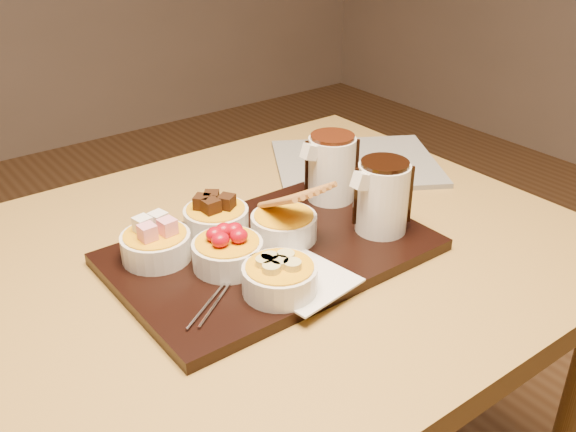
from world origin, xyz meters
TOP-DOWN VIEW (x-y plane):
  - dining_table at (0.00, 0.00)m, footprint 1.20×0.80m
  - serving_board at (0.10, -0.03)m, footprint 0.46×0.30m
  - napkin at (0.08, -0.13)m, footprint 0.14×0.14m
  - bowl_marshmallows at (-0.05, 0.04)m, footprint 0.10×0.10m
  - bowl_cake at (0.06, 0.06)m, footprint 0.10×0.10m
  - bowl_strawberries at (0.02, -0.04)m, footprint 0.10×0.10m
  - bowl_biscotti at (0.13, -0.02)m, footprint 0.10×0.10m
  - bowl_bananas at (0.04, -0.13)m, footprint 0.10×0.10m
  - pitcher_dark_chocolate at (0.27, -0.09)m, footprint 0.08×0.08m
  - pitcher_milk_chocolate at (0.28, 0.04)m, footprint 0.08×0.08m
  - fondue_skewers at (0.01, -0.06)m, footprint 0.16×0.24m
  - newspaper at (0.44, 0.15)m, footprint 0.39×0.37m

SIDE VIEW (x-z plane):
  - dining_table at x=0.00m, z-range 0.28..1.03m
  - newspaper at x=0.44m, z-range 0.75..0.76m
  - serving_board at x=0.10m, z-range 0.75..0.77m
  - napkin at x=0.08m, z-range 0.77..0.77m
  - fondue_skewers at x=0.01m, z-range 0.77..0.78m
  - bowl_marshmallows at x=-0.05m, z-range 0.77..0.81m
  - bowl_cake at x=0.06m, z-range 0.77..0.81m
  - bowl_strawberries at x=0.02m, z-range 0.77..0.81m
  - bowl_biscotti at x=0.13m, z-range 0.77..0.81m
  - bowl_bananas at x=0.04m, z-range 0.77..0.81m
  - pitcher_dark_chocolate at x=0.27m, z-range 0.77..0.88m
  - pitcher_milk_chocolate at x=0.28m, z-range 0.77..0.88m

